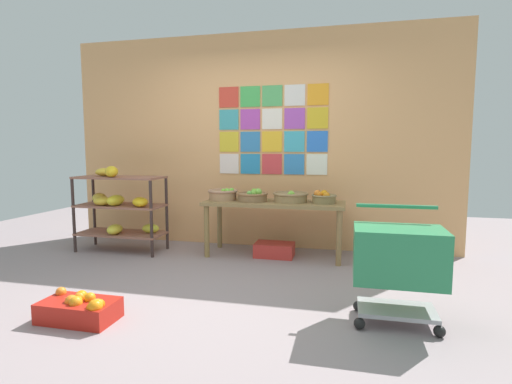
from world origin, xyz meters
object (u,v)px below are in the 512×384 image
(fruit_basket_right, at_px, (253,196))
(fruit_basket_back_right, at_px, (324,198))
(fruit_basket_back_left, at_px, (291,197))
(fruit_basket_centre, at_px, (223,194))
(display_table, at_px, (274,208))
(produce_crate_under_table, at_px, (274,250))
(shopping_cart, at_px, (398,258))
(orange_crate_foreground, at_px, (80,309))
(banana_shelf_unit, at_px, (119,203))

(fruit_basket_right, xyz_separation_m, fruit_basket_back_right, (0.82, 0.02, 0.00))
(fruit_basket_back_left, distance_m, fruit_basket_right, 0.44)
(fruit_basket_back_left, relative_size, fruit_basket_centre, 1.14)
(display_table, xyz_separation_m, produce_crate_under_table, (0.01, -0.04, -0.49))
(fruit_basket_back_right, bearing_deg, fruit_basket_centre, -179.84)
(fruit_basket_centre, xyz_separation_m, shopping_cart, (1.81, -1.56, -0.24))
(fruit_basket_centre, bearing_deg, produce_crate_under_table, -1.68)
(shopping_cart, bearing_deg, produce_crate_under_table, 134.65)
(fruit_basket_back_left, relative_size, orange_crate_foreground, 0.74)
(fruit_basket_back_right, bearing_deg, shopping_cart, -68.27)
(orange_crate_foreground, bearing_deg, produce_crate_under_table, 62.47)
(orange_crate_foreground, bearing_deg, fruit_basket_centre, 78.19)
(fruit_basket_back_right, bearing_deg, banana_shelf_unit, -174.94)
(fruit_basket_back_right, relative_size, orange_crate_foreground, 0.52)
(banana_shelf_unit, bearing_deg, shopping_cart, -23.63)
(fruit_basket_back_left, relative_size, fruit_basket_right, 1.11)
(fruit_basket_back_left, xyz_separation_m, shopping_cart, (1.00, -1.58, -0.23))
(fruit_basket_back_right, distance_m, produce_crate_under_table, 0.84)
(fruit_basket_back_right, bearing_deg, display_table, 178.67)
(fruit_basket_right, height_order, shopping_cart, shopping_cart)
(fruit_basket_back_left, relative_size, shopping_cart, 0.49)
(fruit_basket_right, distance_m, fruit_basket_back_right, 0.82)
(produce_crate_under_table, relative_size, orange_crate_foreground, 0.82)
(produce_crate_under_table, distance_m, orange_crate_foreground, 2.29)
(fruit_basket_back_left, height_order, fruit_basket_right, fruit_basket_right)
(banana_shelf_unit, distance_m, fruit_basket_right, 1.65)
(orange_crate_foreground, bearing_deg, fruit_basket_back_left, 59.10)
(fruit_basket_back_right, xyz_separation_m, produce_crate_under_table, (-0.56, -0.02, -0.63))
(banana_shelf_unit, xyz_separation_m, display_table, (1.88, 0.23, -0.03))
(fruit_basket_back_left, relative_size, fruit_basket_back_right, 1.42)
(fruit_basket_centre, distance_m, produce_crate_under_table, 0.90)
(fruit_basket_back_right, bearing_deg, fruit_basket_back_left, 177.54)
(banana_shelf_unit, height_order, produce_crate_under_table, banana_shelf_unit)
(banana_shelf_unit, xyz_separation_m, fruit_basket_right, (1.63, 0.19, 0.11))
(fruit_basket_centre, height_order, shopping_cart, shopping_cart)
(fruit_basket_right, bearing_deg, display_table, 8.19)
(fruit_basket_centre, bearing_deg, fruit_basket_right, -3.02)
(fruit_basket_back_left, xyz_separation_m, fruit_basket_centre, (-0.81, -0.02, 0.01))
(fruit_basket_centre, relative_size, orange_crate_foreground, 0.65)
(display_table, relative_size, fruit_basket_back_right, 5.66)
(banana_shelf_unit, xyz_separation_m, shopping_cart, (3.08, -1.35, -0.12))
(fruit_basket_centre, distance_m, fruit_basket_back_right, 1.19)
(display_table, bearing_deg, fruit_basket_centre, -178.47)
(fruit_basket_right, xyz_separation_m, fruit_basket_centre, (-0.37, 0.02, 0.01))
(orange_crate_foreground, bearing_deg, fruit_basket_back_right, 51.80)
(display_table, relative_size, produce_crate_under_table, 3.60)
(fruit_basket_centre, bearing_deg, fruit_basket_back_left, 1.38)
(display_table, bearing_deg, fruit_basket_back_right, -1.33)
(display_table, distance_m, orange_crate_foreground, 2.37)
(banana_shelf_unit, xyz_separation_m, produce_crate_under_table, (1.90, 0.20, -0.52))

